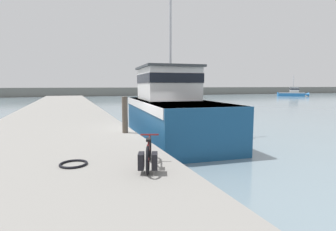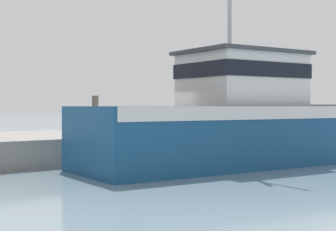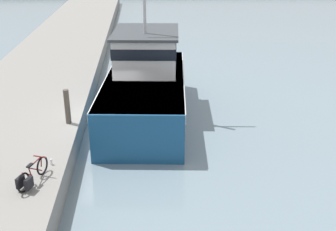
% 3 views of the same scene
% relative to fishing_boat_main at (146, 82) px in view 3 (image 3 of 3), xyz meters
% --- Properties ---
extents(ground_plane, '(320.00, 320.00, 0.00)m').
position_rel_fishing_boat_main_xyz_m(ground_plane, '(-1.61, -2.58, -1.53)').
color(ground_plane, gray).
extents(dock_pier, '(5.98, 80.00, 0.92)m').
position_rel_fishing_boat_main_xyz_m(dock_pier, '(-5.73, -2.58, -1.07)').
color(dock_pier, gray).
rests_on(dock_pier, ground_plane).
extents(fishing_boat_main, '(4.28, 10.96, 9.34)m').
position_rel_fishing_boat_main_xyz_m(fishing_boat_main, '(0.00, 0.00, 0.00)').
color(fishing_boat_main, navy).
rests_on(fishing_boat_main, ground_plane).
extents(bicycle_touring, '(0.76, 1.55, 0.67)m').
position_rel_fishing_boat_main_xyz_m(bicycle_touring, '(-3.59, -7.80, -0.30)').
color(bicycle_touring, black).
rests_on(bicycle_touring, dock_pier).
extents(mooring_post, '(0.22, 0.22, 1.41)m').
position_rel_fishing_boat_main_xyz_m(mooring_post, '(-3.16, -3.21, 0.10)').
color(mooring_post, '#51473D').
rests_on(mooring_post, dock_pier).
extents(water_bottle_by_bike, '(0.07, 0.07, 0.20)m').
position_rel_fishing_boat_main_xyz_m(water_bottle_by_bike, '(-3.22, -6.57, -0.51)').
color(water_bottle_by_bike, silver).
rests_on(water_bottle_by_bike, dock_pier).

